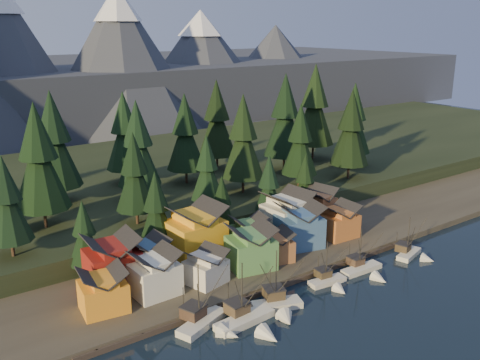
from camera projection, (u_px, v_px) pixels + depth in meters
ground at (326, 324)px, 93.74m from camera, size 500.00×500.00×0.00m
shore_strip at (205, 246)px, 124.68m from camera, size 400.00×50.00×1.50m
hillside at (117, 186)px, 162.99m from camera, size 420.00×100.00×6.00m
dock at (267, 286)px, 106.45m from camera, size 80.00×4.00×1.00m
boat_1 at (208, 316)px, 91.93m from camera, size 11.34×11.90×12.78m
boat_2 at (250, 315)px, 92.49m from camera, size 12.06×12.99×12.66m
boat_3 at (279, 298)px, 97.54m from camera, size 10.17×10.84×12.56m
boat_4 at (330, 277)px, 107.21m from camera, size 8.38×8.96×9.89m
boat_5 at (366, 265)px, 112.37m from camera, size 10.10×10.93×10.44m
boat_6 at (413, 249)px, 120.10m from camera, size 8.61×9.14×10.43m
house_front_0 at (103, 289)px, 94.41m from camera, size 8.76×8.39×7.87m
house_front_1 at (154, 271)px, 100.22m from camera, size 8.62×8.30×8.67m
house_front_2 at (206, 266)px, 104.79m from camera, size 8.53×8.58×6.88m
house_front_3 at (251, 246)px, 111.13m from camera, size 10.60×10.28×9.18m
house_front_4 at (276, 244)px, 115.13m from camera, size 7.96×8.33×6.61m
house_front_5 at (299, 224)px, 121.79m from camera, size 11.38×10.74×10.05m
house_front_6 at (338, 220)px, 127.53m from camera, size 8.50×8.08×8.11m
house_back_0 at (112, 260)px, 102.81m from camera, size 10.18×9.82×10.43m
house_back_1 at (148, 257)px, 106.86m from camera, size 7.88×7.97×8.35m
house_back_2 at (195, 230)px, 115.59m from camera, size 11.59×10.70×11.96m
house_back_3 at (249, 233)px, 119.94m from camera, size 8.90×8.24×7.84m
house_back_4 at (287, 213)px, 127.47m from camera, size 10.60×10.22×11.02m
house_back_5 at (315, 206)px, 134.72m from camera, size 10.15×10.24×9.69m
tree_hill_2 at (7, 202)px, 103.81m from camera, size 8.95×8.95×20.85m
tree_hill_3 at (39, 160)px, 117.52m from camera, size 12.38×12.38×28.85m
tree_hill_4 at (54, 143)px, 133.61m from camera, size 12.59×12.59×29.34m
tree_hill_5 at (135, 174)px, 120.91m from camera, size 9.34×9.34×21.76m
tree_hill_6 at (138, 147)px, 136.33m from camera, size 11.41×11.41×26.58m
tree_hill_7 at (207, 170)px, 129.83m from camera, size 8.26×8.26×19.25m
tree_hill_8 at (185, 135)px, 151.92m from camera, size 11.27×11.27×26.26m
tree_hill_9 at (243, 140)px, 143.02m from camera, size 11.67×11.67×27.19m
tree_hill_10 at (217, 121)px, 166.78m from camera, size 12.20×12.20×28.42m
tree_hill_11 at (300, 142)px, 148.60m from camera, size 10.24×10.24×23.86m
tree_hill_12 at (285, 118)px, 164.52m from camera, size 13.11×13.11×30.54m
tree_hill_13 at (351, 130)px, 156.69m from camera, size 11.48×11.48×26.74m
tree_hill_14 at (314, 108)px, 179.02m from camera, size 13.82×13.82×32.19m
tree_hill_15 at (125, 134)px, 151.79m from camera, size 11.48×11.48×26.75m
tree_hill_17 at (353, 121)px, 171.17m from camera, size 11.57×11.57×26.96m
tree_shore_0 at (84, 235)px, 106.30m from camera, size 6.92×6.92×16.12m
tree_shore_1 at (156, 211)px, 114.75m from camera, size 8.35×8.35×19.44m
tree_shore_2 at (222, 205)px, 124.86m from camera, size 6.71×6.71×15.64m
tree_shore_3 at (269, 188)px, 132.25m from camera, size 8.00×8.00×18.63m
tree_shore_4 at (305, 183)px, 139.20m from camera, size 7.36×7.36×17.14m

